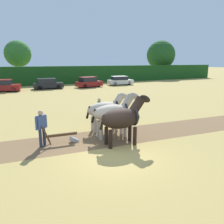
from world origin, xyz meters
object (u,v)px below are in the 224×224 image
Objects in this scene: draft_horse_lead_left at (123,118)px; draft_horse_trail_left at (106,109)px; tree_center_left at (18,54)px; tree_center at (161,55)px; parked_car_center_left at (3,86)px; parked_car_right at (120,81)px; parked_car_center at (48,84)px; parked_car_center_right at (89,82)px; plow at (64,137)px; farmer_at_plow at (41,125)px; draft_horse_lead_right at (114,112)px; farmer_beside_team at (99,108)px.

draft_horse_trail_left is at bearing 90.21° from draft_horse_lead_left.
tree_center_left is 0.88× the size of tree_center.
parked_car_center_left is (-5.21, 23.19, -0.57)m from draft_horse_lead_left.
draft_horse_trail_left is 0.61× the size of parked_car_right.
parked_car_center_right is (6.02, -0.68, 0.03)m from parked_car_center.
parked_car_center is at bearing 15.80° from parked_car_center_left.
parked_car_center_right is (9.12, 21.65, 0.43)m from plow.
draft_horse_trail_left is at bearing -114.19° from parked_car_right.
plow is 0.41× the size of parked_car_right.
draft_horse_lead_left reaches higher than farmer_at_plow.
parked_car_center_right is at bearing 71.67° from plow.
parked_car_center_left is 1.03× the size of parked_car_center.
parked_car_right is at bearing -37.78° from tree_center_left.
parked_car_center is (0.58, 23.71, -0.61)m from draft_horse_lead_left.
tree_center is 3.11× the size of draft_horse_lead_right.
tree_center_left reaches higher than plow.
tree_center is 24.84m from parked_car_center_right.
tree_center_left is 13.31m from parked_car_center_left.
parked_car_center_left is (-2.70, 21.82, 0.43)m from plow.
parked_car_center is (-0.01, 19.35, -0.18)m from farmer_beside_team.
parked_car_center_left is at bearing 168.18° from parked_car_center_right.
draft_horse_lead_left reaches higher than parked_car_right.
parked_car_center_right is (8.99, -12.41, -4.43)m from tree_center_left.
parked_car_right is at bearing 65.91° from draft_horse_lead_right.
draft_horse_lead_left is 0.62× the size of parked_car_center_left.
farmer_at_plow reaches higher than parked_car_right.
farmer_at_plow is at bearing -119.96° from parked_car_right.
plow is at bearing -72.22° from parked_car_center_left.
tree_center reaches higher than plow.
plow is at bearing 180.00° from draft_horse_lead_right.
tree_center is 44.42m from draft_horse_lead_left.
parked_car_center_right is at bearing -4.17° from parked_car_center.
farmer_beside_team is at bearing -84.51° from tree_center_left.
parked_car_center is at bearing 86.61° from plow.
parked_car_center is (0.49, 22.54, -0.62)m from draft_horse_lead_right.
farmer_at_plow is (-1.01, 0.08, 0.70)m from plow.
plow is at bearing -95.59° from parked_car_center.
farmer_beside_team is 19.61m from parked_car_center_right.
tree_center is at bearing -2.94° from tree_center_left.
parked_car_right is at bearing 108.81° from farmer_at_plow.
draft_horse_lead_right is at bearing -88.93° from parked_car_center.
tree_center_left reaches higher than farmer_beside_team.
tree_center_left reaches higher than parked_car_center_left.
tree_center is 4.84× the size of plow.
tree_center_left reaches higher than draft_horse_lead_left.
parked_car_center_left is at bearing -102.97° from tree_center_left.
parked_car_right is (14.88, -11.53, -4.47)m from tree_center_left.
draft_horse_lead_right is at bearing 89.94° from draft_horse_lead_left.
parked_car_right is at bearing 73.79° from farmer_beside_team.
tree_center reaches higher than parked_car_right.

